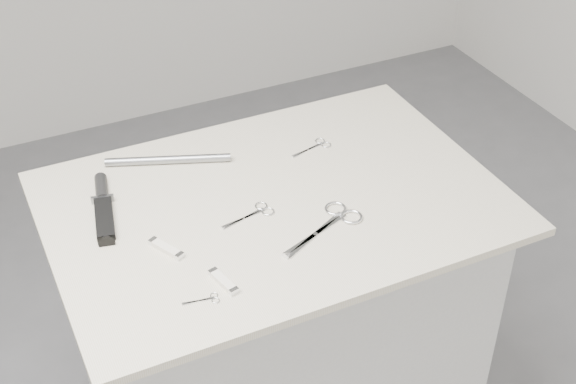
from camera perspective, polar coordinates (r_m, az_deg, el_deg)
name	(u,v)px	position (r m, az deg, el deg)	size (l,w,h in m)	color
plinth	(277,345)	(2.10, -0.82, -10.82)	(0.90, 0.60, 0.90)	beige
display_board	(275,203)	(1.79, -0.95, -0.78)	(1.00, 0.70, 0.02)	beige
large_shears	(334,220)	(1.73, 3.26, -2.02)	(0.21, 0.13, 0.01)	silver
embroidery_scissors_a	(256,213)	(1.75, -2.31, -1.49)	(0.13, 0.06, 0.00)	silver
embroidery_scissors_b	(316,146)	(1.96, 2.01, 3.28)	(0.11, 0.05, 0.00)	silver
tiny_scissors	(206,300)	(1.55, -5.85, -7.62)	(0.07, 0.03, 0.00)	silver
sheathed_knife	(103,204)	(1.81, -13.02, -0.85)	(0.08, 0.23, 0.03)	black
pocket_knife_a	(223,282)	(1.58, -4.62, -6.37)	(0.03, 0.08, 0.01)	white
pocket_knife_b	(166,248)	(1.67, -8.66, -3.99)	(0.06, 0.09, 0.01)	white
metal_rail	(168,160)	(1.92, -8.53, 2.28)	(0.02, 0.02, 0.30)	gray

